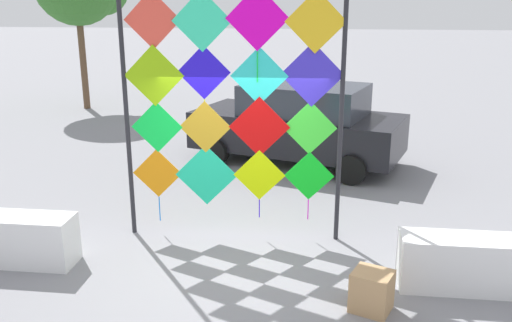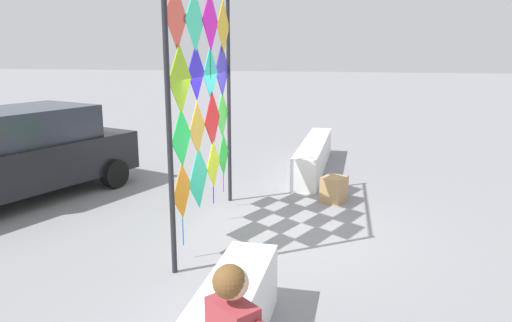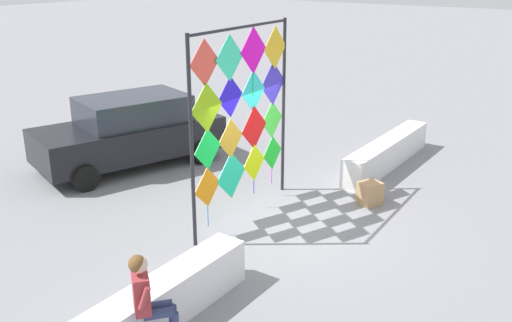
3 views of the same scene
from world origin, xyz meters
The scene contains 5 objects.
ground centered at (0.00, 0.00, 0.00)m, with size 120.00×120.00×0.00m, color gray.
plaza_ledge_right centered at (4.34, -0.21, 0.35)m, with size 4.24×0.53×0.71m, color white.
kite_display_rack centered at (-0.15, 1.05, 2.24)m, with size 3.27×0.20×3.86m.
parked_car centered at (0.67, 5.20, 0.91)m, with size 4.99×3.33×1.79m.
cardboard_box_large centered at (1.82, -0.87, 0.25)m, with size 0.45×0.40×0.50m, color tan.
Camera 2 is at (-7.35, -1.38, 2.89)m, focal length 34.05 mm.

